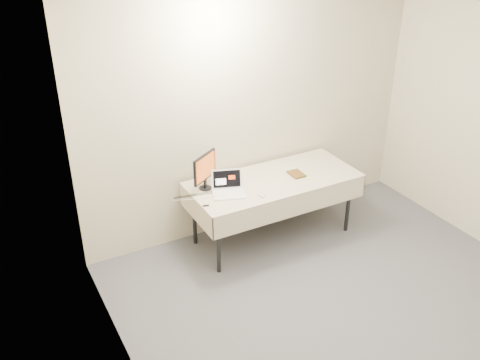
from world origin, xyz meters
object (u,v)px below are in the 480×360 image
table (274,184)px  laptop (228,188)px  book (291,168)px  monitor (205,169)px

table → laptop: (-0.57, -0.03, 0.12)m
table → book: bearing=-9.1°
monitor → book: size_ratio=1.99×
laptop → monitor: (-0.17, 0.19, 0.17)m
table → book: (0.19, -0.03, 0.16)m
laptop → book: size_ratio=1.99×
laptop → monitor: size_ratio=1.00×
table → laptop: laptop is taller
table → monitor: (-0.74, 0.15, 0.29)m
monitor → table: bearing=-44.3°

